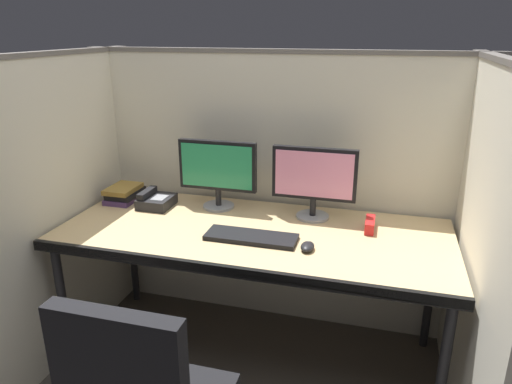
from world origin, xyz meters
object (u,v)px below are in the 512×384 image
(keyboard_main, at_px, (251,237))
(computer_mouse, at_px, (307,247))
(red_stapler, at_px, (370,225))
(desk_phone, at_px, (156,201))
(desk, at_px, (253,240))
(monitor_left, at_px, (217,170))
(monitor_right, at_px, (314,178))
(book_stack, at_px, (124,194))

(keyboard_main, relative_size, computer_mouse, 4.48)
(red_stapler, bearing_deg, desk_phone, 179.32)
(desk, distance_m, keyboard_main, 0.11)
(desk_phone, bearing_deg, monitor_left, 12.92)
(desk, xyz_separation_m, monitor_right, (0.25, 0.25, 0.27))
(desk, distance_m, red_stapler, 0.58)
(monitor_right, xyz_separation_m, desk_phone, (-0.86, -0.07, -0.18))
(computer_mouse, height_order, desk_phone, desk_phone)
(computer_mouse, relative_size, red_stapler, 0.64)
(computer_mouse, distance_m, red_stapler, 0.40)
(monitor_right, relative_size, desk_phone, 2.26)
(red_stapler, bearing_deg, monitor_left, 173.60)
(book_stack, distance_m, desk_phone, 0.22)
(desk, height_order, red_stapler, red_stapler)
(computer_mouse, distance_m, book_stack, 1.17)
(keyboard_main, bearing_deg, red_stapler, 26.04)
(desk, distance_m, book_stack, 0.85)
(desk, distance_m, monitor_right, 0.44)
(monitor_right, bearing_deg, monitor_left, 178.98)
(desk, relative_size, desk_phone, 10.00)
(book_stack, bearing_deg, desk_phone, -9.05)
(desk_phone, bearing_deg, book_stack, 170.95)
(monitor_right, xyz_separation_m, book_stack, (-1.08, -0.03, -0.17))
(monitor_left, relative_size, monitor_right, 1.00)
(book_stack, bearing_deg, monitor_right, 1.85)
(red_stapler, bearing_deg, computer_mouse, -130.37)
(keyboard_main, xyz_separation_m, book_stack, (-0.84, 0.31, 0.03))
(desk, xyz_separation_m, red_stapler, (0.55, 0.16, 0.08))
(desk, bearing_deg, computer_mouse, -24.92)
(red_stapler, bearing_deg, desk, -163.27)
(book_stack, xyz_separation_m, desk_phone, (0.21, -0.03, -0.01))
(monitor_left, xyz_separation_m, book_stack, (-0.55, -0.04, -0.17))
(keyboard_main, bearing_deg, desk_phone, 156.60)
(monitor_right, xyz_separation_m, computer_mouse, (0.04, -0.38, -0.20))
(computer_mouse, relative_size, book_stack, 0.44)
(book_stack, relative_size, desk_phone, 1.16)
(desk, bearing_deg, monitor_left, 136.30)
(monitor_right, height_order, desk_phone, monitor_right)
(book_stack, distance_m, red_stapler, 1.37)
(computer_mouse, bearing_deg, desk_phone, 160.75)
(monitor_right, bearing_deg, desk_phone, -175.45)
(desk_phone, distance_m, red_stapler, 1.16)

